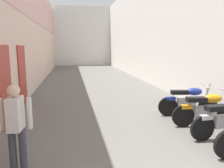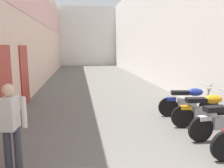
{
  "view_description": "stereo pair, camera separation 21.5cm",
  "coord_description": "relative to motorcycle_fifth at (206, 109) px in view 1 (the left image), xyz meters",
  "views": [
    {
      "loc": [
        -1.33,
        -0.81,
        2.15
      ],
      "look_at": [
        -0.1,
        5.98,
        1.0
      ],
      "focal_mm": 35.79,
      "sensor_mm": 36.0,
      "label": 1
    },
    {
      "loc": [
        -1.12,
        -0.84,
        2.15
      ],
      "look_at": [
        -0.1,
        5.98,
        1.0
      ],
      "focal_mm": 35.79,
      "sensor_mm": 36.0,
      "label": 2
    }
  ],
  "objects": [
    {
      "name": "building_right",
      "position": [
        1.14,
        8.15,
        2.82
      ],
      "size": [
        0.45,
        25.26,
        6.65
      ],
      "color": "silver",
      "rests_on": "ground"
    },
    {
      "name": "building_left",
      "position": [
        -5.56,
        8.08,
        2.59
      ],
      "size": [
        0.45,
        25.26,
        6.14
      ],
      "color": "beige",
      "rests_on": "ground"
    },
    {
      "name": "building_far_end",
      "position": [
        -2.22,
        21.78,
        2.83
      ],
      "size": [
        9.31,
        2.0,
        6.66
      ],
      "primitive_type": "cube",
      "color": "silver",
      "rests_on": "ground"
    },
    {
      "name": "pedestrian_mid_alley",
      "position": [
        -4.46,
        -1.61,
        0.42
      ],
      "size": [
        0.52,
        0.36,
        1.57
      ],
      "color": "#383842",
      "rests_on": "ground"
    },
    {
      "name": "ground_plane",
      "position": [
        -2.22,
        6.15,
        -0.5
      ],
      "size": [
        41.26,
        41.26,
        0.0
      ],
      "primitive_type": "plane",
      "color": "#66635E"
    },
    {
      "name": "motorcycle_sixth",
      "position": [
        -0.0,
        0.94,
        0.0
      ],
      "size": [
        1.84,
        0.58,
        1.04
      ],
      "color": "black",
      "rests_on": "ground"
    },
    {
      "name": "motorcycle_fifth",
      "position": [
        0.0,
        0.0,
        0.0
      ],
      "size": [
        1.85,
        0.58,
        1.04
      ],
      "color": "black",
      "rests_on": "ground"
    }
  ]
}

